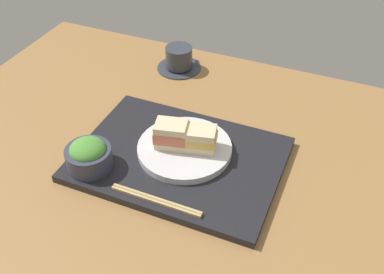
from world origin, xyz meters
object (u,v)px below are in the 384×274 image
at_px(sandwich_far, 198,138).
at_px(coffee_cup, 179,59).
at_px(sandwich_plate, 185,149).
at_px(salad_bowl, 89,155).
at_px(sandwich_near, 171,134).
at_px(chopsticks_pair, 156,200).

bearing_deg(sandwich_far, coffee_cup, 120.08).
bearing_deg(sandwich_plate, salad_bowl, -144.14).
distance_m(sandwich_plate, sandwich_near, 0.05).
xyz_separation_m(sandwich_near, salad_bowl, (-0.14, -0.12, -0.01)).
height_order(sandwich_plate, chopsticks_pair, sandwich_plate).
bearing_deg(salad_bowl, sandwich_plate, 35.86).
bearing_deg(sandwich_near, chopsticks_pair, -76.85).
height_order(salad_bowl, coffee_cup, salad_bowl).
relative_size(sandwich_plate, coffee_cup, 1.65).
height_order(sandwich_plate, coffee_cup, coffee_cup).
bearing_deg(chopsticks_pair, sandwich_near, 103.15).
xyz_separation_m(sandwich_plate, salad_bowl, (-0.17, -0.12, 0.02)).
xyz_separation_m(sandwich_far, coffee_cup, (-0.20, 0.34, -0.03)).
bearing_deg(chopsticks_pair, sandwich_plate, 92.56).
xyz_separation_m(sandwich_near, coffee_cup, (-0.14, 0.36, -0.03)).
relative_size(sandwich_near, salad_bowl, 0.83).
relative_size(sandwich_near, sandwich_far, 0.99).
relative_size(sandwich_plate, salad_bowl, 2.13).
bearing_deg(coffee_cup, sandwich_near, -68.46).
bearing_deg(sandwich_near, sandwich_plate, 13.40).
xyz_separation_m(sandwich_far, salad_bowl, (-0.20, -0.13, -0.01)).
relative_size(salad_bowl, chopsticks_pair, 0.50).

